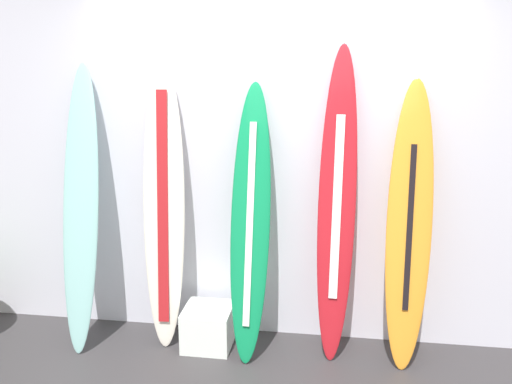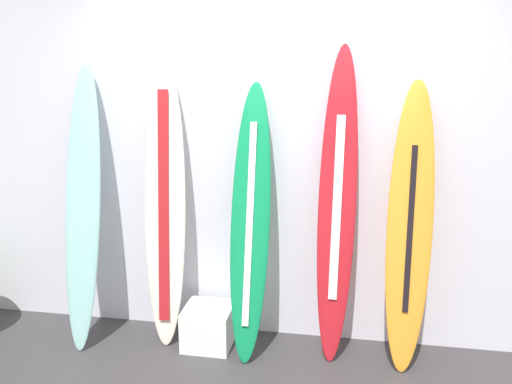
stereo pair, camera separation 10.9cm
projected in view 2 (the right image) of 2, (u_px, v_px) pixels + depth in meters
The scene contains 7 objects.
wall_back at pixel (276, 151), 4.15m from camera, with size 7.20×0.20×2.80m, color silver.
surfboard_seafoam at pixel (83, 208), 4.10m from camera, with size 0.27×0.51×2.04m.
surfboard_ivory at pixel (165, 209), 4.09m from camera, with size 0.32×0.35×2.05m.
surfboard_emerald at pixel (250, 226), 3.94m from camera, with size 0.29×0.49×1.92m.
surfboard_crimson at pixel (337, 208), 3.88m from camera, with size 0.27×0.37×2.16m.
surfboard_sunset at pixel (409, 231), 3.80m from camera, with size 0.31×0.41×1.95m.
display_block_left at pixel (208, 326), 4.21m from camera, with size 0.35×0.35×0.30m.
Camera 2 is at (0.54, -2.74, 2.22)m, focal length 40.29 mm.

